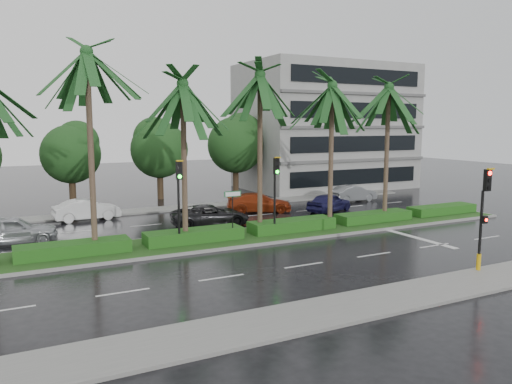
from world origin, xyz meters
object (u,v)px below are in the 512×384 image
street_sign (233,203)px  car_red (259,203)px  signal_near (483,215)px  car_grey (353,193)px  car_silver (12,230)px  signal_median_left (179,190)px  car_white (87,210)px  car_blue (329,203)px  car_darkgrey (210,215)px

street_sign → car_red: bearing=54.1°
signal_near → car_grey: bearing=67.7°
car_red → car_grey: 9.04m
signal_near → car_silver: size_ratio=0.98×
signal_median_left → car_white: bearing=106.5°
signal_median_left → car_red: (8.50, 7.79, -2.32)m
signal_median_left → car_red: bearing=42.5°
car_blue → car_silver: bearing=69.1°
car_silver → car_red: bearing=-78.5°
car_white → signal_median_left: bearing=-166.8°
car_red → signal_near: bearing=-154.3°
signal_near → car_grey: (7.50, 18.28, -1.83)m
signal_median_left → car_grey: 19.63m
signal_near → car_white: (-13.00, 19.81, -1.81)m
car_white → car_grey: (20.50, -1.53, -0.02)m
signal_near → signal_median_left: size_ratio=1.00×
signal_near → car_white: signal_near is taller
signal_median_left → car_silver: bearing=146.3°
car_white → car_blue: (16.00, -4.61, -0.02)m
signal_near → street_sign: bearing=125.3°
signal_near → car_darkgrey: 15.86m
car_darkgrey → car_red: size_ratio=1.04×
street_sign → car_blue: street_sign is taller
signal_median_left → car_blue: signal_median_left is taller
street_sign → car_silver: bearing=155.3°
street_sign → car_red: street_sign is taller
car_red → car_grey: (9.00, 0.81, -0.00)m
street_sign → car_white: street_sign is taller
signal_median_left → street_sign: size_ratio=1.68×
signal_near → car_blue: signal_near is taller
car_white → car_darkgrey: bearing=-133.3°
signal_near → car_red: bearing=94.9°
signal_median_left → car_silver: signal_median_left is taller
signal_near → car_blue: bearing=78.8°
car_blue → car_white: bearing=51.6°
street_sign → car_darkgrey: (0.50, 4.48, -1.45)m
car_red → car_darkgrey: bearing=142.8°
signal_median_left → street_sign: 3.13m
car_white → car_grey: bearing=-97.6°
car_silver → car_red: 16.24m
signal_median_left → car_darkgrey: 6.28m
car_white → street_sign: bearing=-152.2°
signal_median_left → car_blue: 14.31m
car_blue → car_red: bearing=40.8°
car_blue → car_darkgrey: bearing=72.8°
car_white → car_blue: car_white is taller
car_silver → car_grey: car_silver is taller
car_white → car_red: car_white is taller
car_white → car_silver: bearing=135.4°
signal_near → signal_median_left: (-10.00, 9.69, 0.49)m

